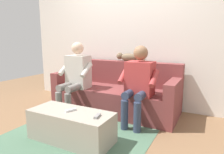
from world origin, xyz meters
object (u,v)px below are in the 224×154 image
Objects in this scene: cat_on_backrest at (127,57)px; remote_white at (71,110)px; couch at (116,93)px; person_left_seated at (139,81)px; remote_gray at (97,116)px; person_right_seated at (76,74)px; coffee_table at (71,126)px.

cat_on_backrest is 1.55m from remote_white.
couch is 1.86× the size of person_left_seated.
couch is 0.73m from person_left_seated.
person_left_seated reaches higher than remote_gray.
person_right_seated is 0.94m from cat_on_backrest.
coffee_table is (0.00, 1.21, -0.11)m from couch.
cat_on_backrest is (-0.07, -0.26, 0.60)m from couch.
coffee_table is at bearing 77.49° from remote_gray.
person_right_seated is at bearing -56.55° from coffee_table.
person_left_seated reaches higher than remote_white.
cat_on_backrest reaches higher than coffee_table.
coffee_table is 1.92× the size of cat_on_backrest.
cat_on_backrest is at bearing 20.76° from remote_white.
cat_on_backrest is (-0.07, -1.47, 0.71)m from coffee_table.
remote_gray reaches higher than coffee_table.
coffee_table is 8.05× the size of remote_gray.
person_left_seated is (-0.53, -0.84, 0.44)m from coffee_table.
remote_gray reaches higher than remote_white.
couch reaches higher than remote_white.
couch reaches higher than remote_gray.
person_left_seated is 0.90m from remote_gray.
couch is 15.67× the size of remote_white.
remote_white is at bearing 123.61° from person_right_seated.
person_left_seated is at bearing 145.18° from couch.
person_left_seated is 1.02m from remote_white.
person_left_seated is 8.80× the size of remote_gray.
person_left_seated reaches higher than cat_on_backrest.
cat_on_backrest reaches higher than couch.
person_right_seated is 2.18× the size of cat_on_backrest.
cat_on_backrest is 4.19× the size of remote_gray.
couch is 1.21m from remote_white.
person_right_seated is (0.53, 0.41, 0.34)m from couch.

